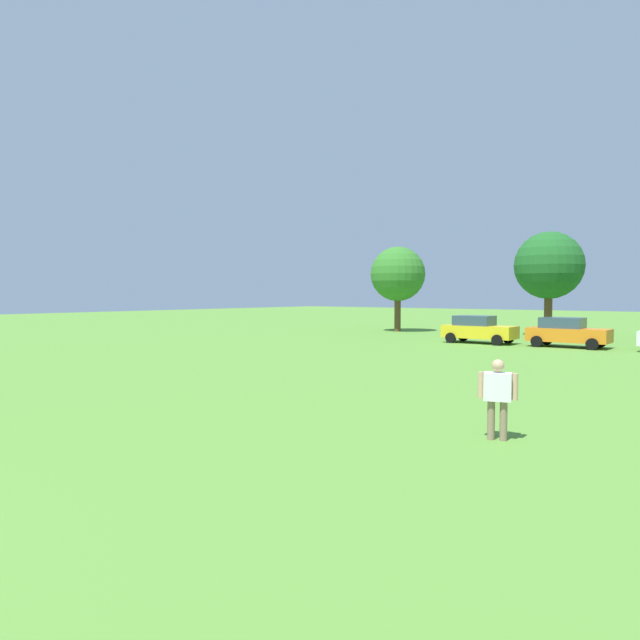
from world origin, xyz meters
TOP-DOWN VIEW (x-y plane):
  - ground_plane at (0.00, 30.00)m, footprint 160.00×160.00m
  - adult_bystander at (4.68, 12.07)m, footprint 0.76×0.46m
  - parked_car_yellow_0 at (-5.19, 34.32)m, footprint 4.30×2.02m
  - parked_car_orange_1 at (-0.15, 34.82)m, footprint 4.30×2.02m
  - tree_far_left at (-14.78, 40.94)m, footprint 4.35×4.35m
  - tree_center at (-3.58, 42.71)m, footprint 4.74×4.74m

SIDE VIEW (x-z plane):
  - ground_plane at x=0.00m, z-range 0.00..0.00m
  - parked_car_yellow_0 at x=-5.19m, z-range 0.02..1.70m
  - parked_car_orange_1 at x=-0.15m, z-range 0.02..1.70m
  - adult_bystander at x=4.68m, z-range 0.16..1.83m
  - tree_far_left at x=-14.78m, z-range 1.19..7.97m
  - tree_center at x=-3.58m, z-range 1.29..8.68m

